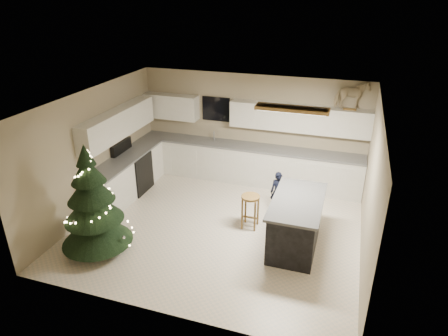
{
  "coord_description": "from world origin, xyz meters",
  "views": [
    {
      "loc": [
        2.24,
        -6.51,
        4.44
      ],
      "look_at": [
        0.0,
        0.35,
        1.15
      ],
      "focal_mm": 32.0,
      "sensor_mm": 36.0,
      "label": 1
    }
  ],
  "objects_px": {
    "christmas_tree": "(93,209)",
    "rocking_horse": "(352,95)",
    "island": "(296,222)",
    "toddler": "(278,192)",
    "bar_stool": "(250,204)"
  },
  "relations": [
    {
      "from": "island",
      "to": "toddler",
      "type": "height_order",
      "value": "island"
    },
    {
      "from": "bar_stool",
      "to": "rocking_horse",
      "type": "height_order",
      "value": "rocking_horse"
    },
    {
      "from": "christmas_tree",
      "to": "toddler",
      "type": "relative_size",
      "value": 2.33
    },
    {
      "from": "christmas_tree",
      "to": "rocking_horse",
      "type": "height_order",
      "value": "rocking_horse"
    },
    {
      "from": "island",
      "to": "bar_stool",
      "type": "bearing_deg",
      "value": 161.22
    },
    {
      "from": "bar_stool",
      "to": "christmas_tree",
      "type": "height_order",
      "value": "christmas_tree"
    },
    {
      "from": "christmas_tree",
      "to": "rocking_horse",
      "type": "xyz_separation_m",
      "value": [
        4.08,
        3.75,
        1.46
      ]
    },
    {
      "from": "island",
      "to": "bar_stool",
      "type": "distance_m",
      "value": 1.01
    },
    {
      "from": "island",
      "to": "toddler",
      "type": "distance_m",
      "value": 1.26
    },
    {
      "from": "toddler",
      "to": "rocking_horse",
      "type": "bearing_deg",
      "value": 39.88
    },
    {
      "from": "island",
      "to": "toddler",
      "type": "relative_size",
      "value": 1.9
    },
    {
      "from": "bar_stool",
      "to": "rocking_horse",
      "type": "bearing_deg",
      "value": 52.76
    },
    {
      "from": "island",
      "to": "rocking_horse",
      "type": "distance_m",
      "value": 3.15
    },
    {
      "from": "toddler",
      "to": "rocking_horse",
      "type": "relative_size",
      "value": 1.16
    },
    {
      "from": "bar_stool",
      "to": "rocking_horse",
      "type": "distance_m",
      "value": 3.23
    }
  ]
}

